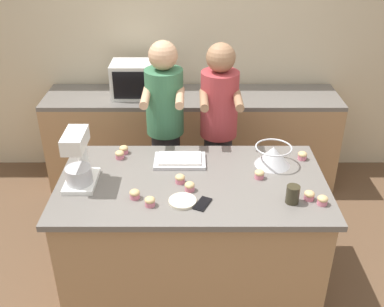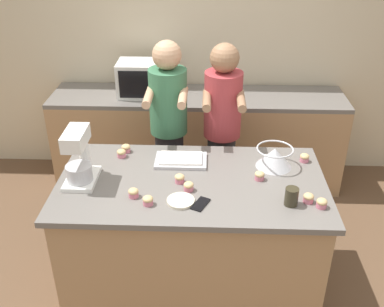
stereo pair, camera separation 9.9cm
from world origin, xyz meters
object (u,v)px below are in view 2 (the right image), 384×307
Objects in this scene: mixing_bowl at (274,157)px; cupcake_6 at (322,203)px; microwave_oven at (144,79)px; cupcake_2 at (126,148)px; cupcake_4 at (305,158)px; cupcake_8 at (260,176)px; stand_mixer at (79,159)px; baking_tray at (181,160)px; drinking_glass at (291,197)px; cell_phone at (201,204)px; cupcake_0 at (180,178)px; person_left at (169,132)px; cupcake_1 at (148,200)px; person_right at (222,134)px; cupcake_5 at (133,193)px; cupcake_9 at (308,198)px; cupcake_7 at (121,153)px; cupcake_3 at (189,186)px; small_plate at (181,201)px.

mixing_bowl reaches higher than cupcake_6.
microwave_oven is 1.10m from cupcake_2.
cupcake_4 is 1.00× the size of cupcake_8.
stand_mixer is at bearing -168.18° from cupcake_4.
baking_tray is 5.56× the size of cupcake_2.
drinking_glass is (0.71, -0.49, 0.04)m from baking_tray.
cupcake_4 reaches higher than cell_phone.
mixing_bowl is at bearing 20.04° from cupcake_0.
person_left reaches higher than cupcake_6.
cupcake_2 reaches higher than baking_tray.
person_left is 24.95× the size of cupcake_0.
cupcake_1 is at bearing -81.86° from microwave_oven.
person_left is 1.01× the size of person_right.
cupcake_6 is at bearing -8.76° from stand_mixer.
cupcake_0 and cupcake_8 have the same top height.
cupcake_1 is 1.00× the size of cupcake_5.
cupcake_5 is at bearing 170.85° from cell_phone.
cupcake_9 is (-0.07, -0.50, 0.00)m from cupcake_4.
cupcake_6 is (1.06, 0.01, 0.00)m from cupcake_1.
cupcake_5 is at bearing -147.35° from cupcake_0.
person_left is 1.00m from cupcake_8.
cupcake_4 is 1.32m from cupcake_7.
mixing_bowl is 0.96m from cupcake_1.
cupcake_3 is at bearing -45.31° from cupcake_2.
cell_phone is 2.43× the size of cupcake_6.
cupcake_8 is (0.54, -0.21, 0.01)m from baking_tray.
cupcake_4 and cupcake_5 have the same top height.
cupcake_9 is at bearing -69.28° from mixing_bowl.
cupcake_2 is at bearing 104.00° from cupcake_5.
cupcake_6 is (0.00, -0.56, 0.00)m from cupcake_4.
cupcake_5 is at bearing -120.70° from person_right.
drinking_glass is 1.77× the size of cupcake_2.
cupcake_0 is at bearing 124.65° from cupcake_3.
person_right is at bearing -43.86° from microwave_oven.
drinking_glass is 1.77× the size of cupcake_8.
cell_phone is 2.43× the size of cupcake_9.
microwave_oven is 1.66m from cupcake_3.
microwave_oven is 1.17m from cupcake_7.
baking_tray is at bearing 158.73° from cupcake_8.
mixing_bowl reaches higher than cupcake_7.
microwave_oven is at bearing 106.07° from cupcake_0.
mixing_bowl is 0.78m from small_plate.
mixing_bowl is at bearing 110.72° from cupcake_9.
cupcake_3 is at bearing -104.75° from person_right.
cupcake_1 is at bearing -27.77° from stand_mixer.
person_left is 0.97m from stand_mixer.
microwave_oven reaches higher than cupcake_6.
mixing_bowl is 0.66m from baking_tray.
stand_mixer is 5.75× the size of cupcake_8.
cupcake_2 and cupcake_9 have the same top height.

